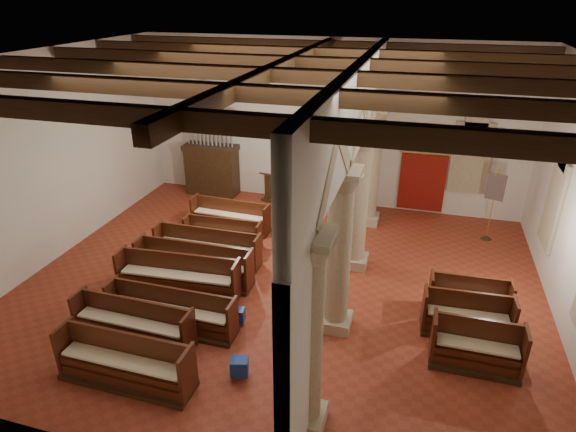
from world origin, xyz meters
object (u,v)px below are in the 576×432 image
(nave_pew_0, at_px, (126,368))
(aisle_pew_0, at_px, (475,352))
(lectern, at_px, (268,189))
(processional_banner, at_px, (490,217))
(pipe_organ, at_px, (211,161))

(nave_pew_0, height_order, aisle_pew_0, nave_pew_0)
(lectern, distance_m, processional_banner, 7.96)
(pipe_organ, distance_m, nave_pew_0, 10.34)
(pipe_organ, distance_m, lectern, 2.50)
(nave_pew_0, xyz_separation_m, aisle_pew_0, (6.96, 2.48, 0.01))
(lectern, relative_size, nave_pew_0, 0.40)
(nave_pew_0, bearing_deg, aisle_pew_0, 20.22)
(processional_banner, relative_size, nave_pew_0, 0.83)
(lectern, bearing_deg, nave_pew_0, -72.90)
(pipe_organ, height_order, nave_pew_0, pipe_organ)
(processional_banner, relative_size, aisle_pew_0, 1.30)
(processional_banner, height_order, nave_pew_0, processional_banner)
(aisle_pew_0, bearing_deg, pipe_organ, 141.71)
(lectern, xyz_separation_m, processional_banner, (7.88, -1.07, 0.32))
(lectern, relative_size, processional_banner, 0.48)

